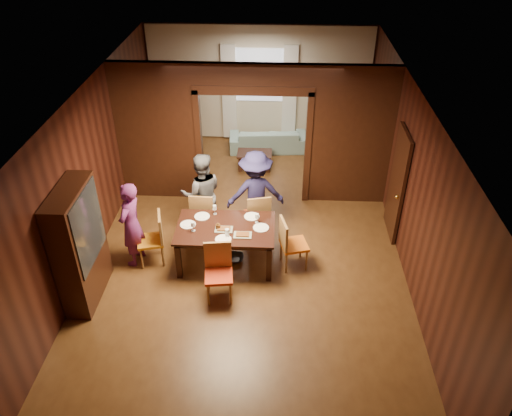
# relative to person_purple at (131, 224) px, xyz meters

# --- Properties ---
(floor) EXTENTS (9.00, 9.00, 0.00)m
(floor) POSITION_rel_person_purple_xyz_m (1.98, 0.63, -0.79)
(floor) COLOR #4C2C15
(floor) RESTS_ON ground
(ceiling) EXTENTS (5.50, 9.00, 0.02)m
(ceiling) POSITION_rel_person_purple_xyz_m (1.98, 0.63, 2.11)
(ceiling) COLOR silver
(ceiling) RESTS_ON room_walls
(room_walls) EXTENTS (5.52, 9.01, 2.90)m
(room_walls) POSITION_rel_person_purple_xyz_m (1.98, 2.51, 0.71)
(room_walls) COLOR black
(room_walls) RESTS_ON floor
(person_purple) EXTENTS (0.50, 0.65, 1.58)m
(person_purple) POSITION_rel_person_purple_xyz_m (0.00, 0.00, 0.00)
(person_purple) COLOR #64225F
(person_purple) RESTS_ON floor
(person_grey) EXTENTS (0.92, 0.79, 1.64)m
(person_grey) POSITION_rel_person_purple_xyz_m (1.08, 0.99, 0.03)
(person_grey) COLOR #4D4D54
(person_grey) RESTS_ON floor
(person_navy) EXTENTS (1.18, 0.81, 1.68)m
(person_navy) POSITION_rel_person_purple_xyz_m (2.08, 1.05, 0.05)
(person_navy) COLOR #1E1A42
(person_navy) RESTS_ON floor
(sofa) EXTENTS (1.96, 0.90, 0.56)m
(sofa) POSITION_rel_person_purple_xyz_m (2.22, 4.48, -0.51)
(sofa) COLOR #84ACAD
(sofa) RESTS_ON floor
(serving_bowl) EXTENTS (0.32, 0.32, 0.08)m
(serving_bowl) POSITION_rel_person_purple_xyz_m (1.75, 0.09, 0.01)
(serving_bowl) COLOR black
(serving_bowl) RESTS_ON dining_table
(dining_table) EXTENTS (1.68, 1.05, 0.76)m
(dining_table) POSITION_rel_person_purple_xyz_m (1.61, 0.04, -0.41)
(dining_table) COLOR black
(dining_table) RESTS_ON floor
(coffee_table) EXTENTS (0.80, 0.50, 0.40)m
(coffee_table) POSITION_rel_person_purple_xyz_m (1.94, 3.49, -0.59)
(coffee_table) COLOR black
(coffee_table) RESTS_ON floor
(chair_left) EXTENTS (0.53, 0.53, 0.97)m
(chair_left) POSITION_rel_person_purple_xyz_m (0.29, 0.00, -0.31)
(chair_left) COLOR orange
(chair_left) RESTS_ON floor
(chair_right) EXTENTS (0.54, 0.54, 0.97)m
(chair_right) POSITION_rel_person_purple_xyz_m (2.80, 0.01, -0.31)
(chair_right) COLOR orange
(chair_right) RESTS_ON floor
(chair_far_l) EXTENTS (0.46, 0.46, 0.97)m
(chair_far_l) POSITION_rel_person_purple_xyz_m (1.12, 0.86, -0.31)
(chair_far_l) COLOR red
(chair_far_l) RESTS_ON floor
(chair_far_r) EXTENTS (0.53, 0.53, 0.97)m
(chair_far_r) POSITION_rel_person_purple_xyz_m (2.12, 0.85, -0.31)
(chair_far_r) COLOR #E34B15
(chair_far_r) RESTS_ON floor
(chair_near) EXTENTS (0.49, 0.49, 0.97)m
(chair_near) POSITION_rel_person_purple_xyz_m (1.58, -0.85, -0.31)
(chair_near) COLOR red
(chair_near) RESTS_ON floor
(hutch) EXTENTS (0.40, 1.20, 2.00)m
(hutch) POSITION_rel_person_purple_xyz_m (-0.55, -0.87, 0.21)
(hutch) COLOR black
(hutch) RESTS_ON floor
(door_right) EXTENTS (0.06, 0.90, 2.10)m
(door_right) POSITION_rel_person_purple_xyz_m (4.68, 1.13, 0.26)
(door_right) COLOR black
(door_right) RESTS_ON floor
(window_far) EXTENTS (1.20, 0.03, 1.30)m
(window_far) POSITION_rel_person_purple_xyz_m (1.98, 5.07, 0.91)
(window_far) COLOR silver
(window_far) RESTS_ON back_wall
(curtain_left) EXTENTS (0.35, 0.06, 2.40)m
(curtain_left) POSITION_rel_person_purple_xyz_m (1.23, 5.03, 0.46)
(curtain_left) COLOR white
(curtain_left) RESTS_ON back_wall
(curtain_right) EXTENTS (0.35, 0.06, 2.40)m
(curtain_right) POSITION_rel_person_purple_xyz_m (2.73, 5.03, 0.46)
(curtain_right) COLOR white
(curtain_right) RESTS_ON back_wall
(plate_left) EXTENTS (0.27, 0.27, 0.01)m
(plate_left) POSITION_rel_person_purple_xyz_m (0.96, 0.08, -0.03)
(plate_left) COLOR white
(plate_left) RESTS_ON dining_table
(plate_far_l) EXTENTS (0.27, 0.27, 0.01)m
(plate_far_l) POSITION_rel_person_purple_xyz_m (1.17, 0.34, -0.03)
(plate_far_l) COLOR white
(plate_far_l) RESTS_ON dining_table
(plate_far_r) EXTENTS (0.27, 0.27, 0.01)m
(plate_far_r) POSITION_rel_person_purple_xyz_m (2.05, 0.38, -0.03)
(plate_far_r) COLOR white
(plate_far_r) RESTS_ON dining_table
(plate_right) EXTENTS (0.27, 0.27, 0.01)m
(plate_right) POSITION_rel_person_purple_xyz_m (2.22, 0.05, -0.03)
(plate_right) COLOR white
(plate_right) RESTS_ON dining_table
(plate_near) EXTENTS (0.27, 0.27, 0.01)m
(plate_near) POSITION_rel_person_purple_xyz_m (1.61, -0.30, -0.03)
(plate_near) COLOR white
(plate_near) RESTS_ON dining_table
(platter_a) EXTENTS (0.30, 0.20, 0.04)m
(platter_a) POSITION_rel_person_purple_xyz_m (1.59, -0.03, -0.01)
(platter_a) COLOR gray
(platter_a) RESTS_ON dining_table
(platter_b) EXTENTS (0.30, 0.20, 0.04)m
(platter_b) POSITION_rel_person_purple_xyz_m (1.92, -0.18, -0.01)
(platter_b) COLOR gray
(platter_b) RESTS_ON dining_table
(wineglass_left) EXTENTS (0.08, 0.08, 0.18)m
(wineglass_left) POSITION_rel_person_purple_xyz_m (1.08, -0.09, 0.06)
(wineglass_left) COLOR silver
(wineglass_left) RESTS_ON dining_table
(wineglass_far) EXTENTS (0.08, 0.08, 0.18)m
(wineglass_far) POSITION_rel_person_purple_xyz_m (1.39, 0.43, 0.06)
(wineglass_far) COLOR white
(wineglass_far) RESTS_ON dining_table
(wineglass_right) EXTENTS (0.08, 0.08, 0.18)m
(wineglass_right) POSITION_rel_person_purple_xyz_m (2.15, 0.21, 0.06)
(wineglass_right) COLOR white
(wineglass_right) RESTS_ON dining_table
(tumbler) EXTENTS (0.07, 0.07, 0.14)m
(tumbler) POSITION_rel_person_purple_xyz_m (1.67, -0.20, 0.04)
(tumbler) COLOR silver
(tumbler) RESTS_ON dining_table
(condiment_jar) EXTENTS (0.08, 0.08, 0.11)m
(condiment_jar) POSITION_rel_person_purple_xyz_m (1.49, -0.01, 0.02)
(condiment_jar) COLOR #4D2D12
(condiment_jar) RESTS_ON dining_table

